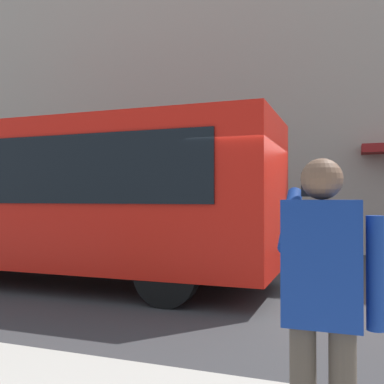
# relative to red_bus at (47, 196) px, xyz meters

# --- Properties ---
(ground_plane) EXTENTS (60.00, 60.00, 0.00)m
(ground_plane) POSITION_rel_red_bus_xyz_m (-4.64, 0.06, -1.68)
(ground_plane) COLOR #38383A
(building_facade_far) EXTENTS (28.00, 1.55, 12.00)m
(building_facade_far) POSITION_rel_red_bus_xyz_m (-4.66, -6.73, 4.30)
(building_facade_far) COLOR #A89E8E
(building_facade_far) RESTS_ON ground_plane
(red_bus) EXTENTS (9.05, 2.54, 3.08)m
(red_bus) POSITION_rel_red_bus_xyz_m (0.00, 0.00, 0.00)
(red_bus) COLOR red
(red_bus) RESTS_ON ground_plane
(pedestrian_photographer) EXTENTS (0.53, 0.52, 1.70)m
(pedestrian_photographer) POSITION_rel_red_bus_xyz_m (-5.47, 4.74, -0.54)
(pedestrian_photographer) COLOR #4C4238
(pedestrian_photographer) RESTS_ON sidewalk_curb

